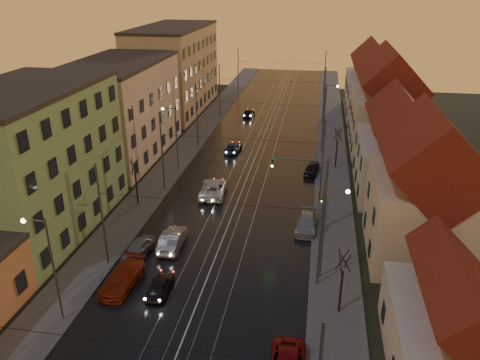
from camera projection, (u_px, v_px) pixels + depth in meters
The scene contains 43 objects.
ground at pixel (176, 356), 29.52m from camera, with size 160.00×160.00×0.00m, color black.
road at pixel (259, 147), 65.65m from camera, with size 16.00×120.00×0.04m, color black.
sidewalk_left at pixel (190, 143), 67.17m from camera, with size 4.00×120.00×0.15m, color #4C4C4C.
sidewalk_right at pixel (331, 151), 64.09m from camera, with size 4.00×120.00×0.15m, color #4C4C4C.
tram_rail_0 at pixel (244, 146), 65.98m from camera, with size 0.06×120.00×0.03m, color gray.
tram_rail_1 at pixel (254, 147), 65.76m from camera, with size 0.06×120.00×0.03m, color gray.
tram_rail_2 at pixel (265, 147), 65.52m from camera, with size 0.06×120.00×0.03m, color gray.
tram_rail_3 at pixel (275, 148), 65.30m from camera, with size 0.06×120.00×0.03m, color gray.
apartment_left_1 at pixel (31, 163), 42.27m from camera, with size 10.00×18.00×13.00m, color #6B9B63.
apartment_left_2 at pixel (120, 111), 60.54m from camera, with size 10.00×20.00×12.00m, color #BAA690.
apartment_left_3 at pixel (174, 70), 81.83m from camera, with size 10.00×24.00×14.00m, color tan.
house_right_0 at pixel (462, 329), 27.53m from camera, with size 8.16×10.20×5.80m.
house_right_1 at pixel (426, 197), 38.27m from camera, with size 8.67×10.20×10.80m.
house_right_2 at pixel (402, 152), 50.34m from camera, with size 9.18×12.24×9.20m.
house_right_3 at pixel (387, 107), 63.43m from camera, with size 9.18×14.28×11.50m.
house_right_4 at pixel (374, 85), 80.00m from camera, with size 9.18×16.32×10.00m.
catenary_pole_l_1 at pixel (102, 216), 37.18m from camera, with size 0.16×0.16×9.00m, color #595B60.
catenary_pole_r_1 at pixel (321, 235), 34.52m from camera, with size 0.16×0.16×9.00m, color #595B60.
catenary_pole_l_2 at pixel (162, 152), 50.73m from camera, with size 0.16×0.16×9.00m, color #595B60.
catenary_pole_r_2 at pixel (322, 162), 48.08m from camera, with size 0.16×0.16×9.00m, color #595B60.
catenary_pole_l_3 at pixel (197, 115), 64.29m from camera, with size 0.16×0.16×9.00m, color #595B60.
catenary_pole_r_3 at pixel (323, 121), 61.63m from camera, with size 0.16×0.16×9.00m, color #595B60.
catenary_pole_l_4 at pixel (220, 91), 77.84m from camera, with size 0.16×0.16×9.00m, color #595B60.
catenary_pole_r_4 at pixel (324, 95), 75.19m from camera, with size 0.16×0.16×9.00m, color #595B60.
catenary_pole_l_5 at pixel (238, 71), 94.11m from camera, with size 0.16×0.16×9.00m, color #595B60.
catenary_pole_r_5 at pixel (325, 74), 91.45m from camera, with size 0.16×0.16×9.00m, color #595B60.
street_lamp_0 at pixel (48, 260), 30.78m from camera, with size 1.75×0.32×8.00m.
street_lamp_1 at pixel (328, 224), 35.20m from camera, with size 1.75×0.32×8.00m.
street_lamp_2 at pixel (174, 132), 56.08m from camera, with size 1.75×0.32×8.00m.
street_lamp_3 at pixel (327, 105), 67.73m from camera, with size 1.75×0.32×8.00m.
traffic_light_mast at pixel (315, 184), 42.71m from camera, with size 5.30×0.32×7.20m.
bare_tree_0 at pixel (136, 183), 48.17m from camera, with size 1.09×1.09×5.11m.
bare_tree_1 at pixel (342, 284), 32.37m from camera, with size 1.09×1.09×5.11m.
bare_tree_2 at pixel (337, 149), 57.64m from camera, with size 1.09×1.09×5.11m.
driving_car_0 at pixel (160, 286), 35.23m from camera, with size 1.46×3.63×1.24m, color black.
driving_car_1 at pixel (173, 239), 41.13m from camera, with size 1.67×4.78×1.58m, color gray.
driving_car_2 at pixel (213, 189), 50.99m from camera, with size 2.60×5.63×1.56m, color silver.
driving_car_3 at pixel (233, 148), 63.63m from camera, with size 1.77×4.36×1.27m, color #172747.
driving_car_4 at pixel (249, 113), 79.81m from camera, with size 1.56×3.87×1.32m, color black.
parked_left_2 at pixel (122, 278), 35.93m from camera, with size 2.06×5.07×1.47m, color maroon.
parked_left_3 at pixel (138, 249), 39.94m from camera, with size 1.58×3.94×1.34m, color gray.
parked_right_1 at pixel (307, 223), 44.08m from camera, with size 1.91×4.69×1.36m, color #AAA9AF.
parked_right_2 at pixel (312, 169), 56.53m from camera, with size 1.54×3.83×1.30m, color black.
Camera 1 is at (7.77, -21.61, 22.01)m, focal length 35.00 mm.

